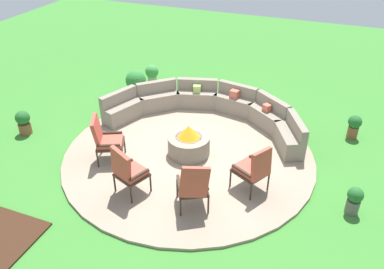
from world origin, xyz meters
The scene contains 13 objects.
ground_plane centered at (0.00, 0.00, 0.00)m, with size 24.00×24.00×0.00m, color #387A2D.
patio_circle centered at (0.00, 0.00, 0.03)m, with size 5.66×5.66×0.06m, color gray.
fire_pit centered at (0.00, 0.00, 0.34)m, with size 0.95×0.95×0.73m.
curved_stone_bench centered at (-0.08, 1.67, 0.36)m, with size 5.06×2.36×0.76m.
lounge_chair_front_left centered at (-1.58, -0.88, 0.61)m, with size 0.78×0.77×1.08m.
lounge_chair_front_right centered at (-0.57, -1.72, 0.63)m, with size 0.72×0.72×1.13m.
lounge_chair_back_left centered at (0.75, -1.65, 0.61)m, with size 0.77×0.80×1.08m.
lounge_chair_back_right centered at (1.66, -0.73, 0.60)m, with size 0.79×0.77×1.03m.
potted_plant_0 centered at (-2.55, 3.30, 0.32)m, with size 0.41×0.41×0.58m.
potted_plant_1 centered at (3.55, -0.62, 0.31)m, with size 0.30×0.30×0.58m.
potted_plant_2 centered at (-4.15, -0.58, 0.33)m, with size 0.35×0.35×0.62m.
potted_plant_3 centered at (3.43, 2.18, 0.34)m, with size 0.32×0.32×0.60m.
potted_plant_4 centered at (-2.50, 2.18, 0.47)m, with size 0.58×0.58×0.84m.
Camera 1 is at (2.79, -6.92, 5.23)m, focal length 37.15 mm.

